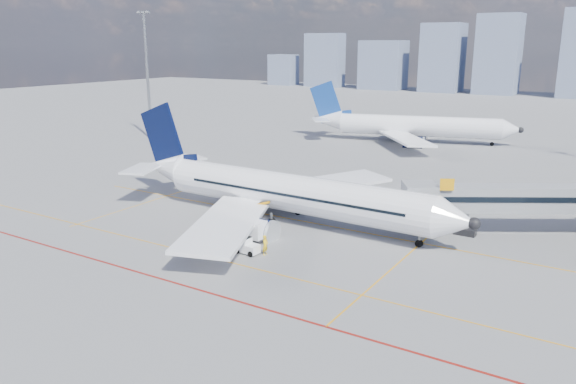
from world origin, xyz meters
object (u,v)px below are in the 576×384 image
Objects in this scene: main_aircraft at (279,192)px; cargo_dolly at (248,229)px; ramp_worker at (265,245)px; belt_loader at (237,215)px; baggage_tug at (247,246)px; second_aircraft at (409,126)px.

main_aircraft is 7.91m from cargo_dolly.
main_aircraft is 22.56× the size of ramp_worker.
belt_loader reaches higher than ramp_worker.
belt_loader is at bearing 136.53° from baggage_tug.
baggage_tug is at bearing -72.08° from main_aircraft.
second_aircraft is 68.33m from baggage_tug.
main_aircraft is 5.38m from belt_loader.
main_aircraft is 18.84× the size of baggage_tug.
cargo_dolly is at bearing -61.37° from belt_loader.
second_aircraft is at bearing 8.05° from ramp_worker.
ramp_worker is at bearing -96.12° from second_aircraft.
main_aircraft reaches higher than ramp_worker.
baggage_tug is 1.20× the size of ramp_worker.
baggage_tug is 10.29m from belt_loader.
main_aircraft reaches higher than cargo_dolly.
baggage_tug is at bearing -97.62° from second_aircraft.
cargo_dolly is (6.84, -64.74, -2.03)m from second_aircraft.
cargo_dolly is 6.78m from belt_loader.
second_aircraft is 65.13m from cargo_dolly.
cargo_dolly is (1.10, -7.57, -2.03)m from main_aircraft.
main_aircraft is 1.05× the size of second_aircraft.
cargo_dolly reaches higher than ramp_worker.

